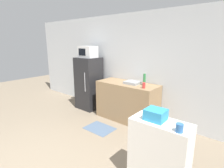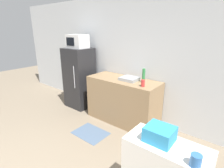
% 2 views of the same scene
% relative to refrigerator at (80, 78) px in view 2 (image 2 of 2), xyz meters
% --- Properties ---
extents(wall_back, '(8.00, 0.06, 2.60)m').
position_rel_refrigerator_xyz_m(wall_back, '(1.29, 0.40, 0.56)').
color(wall_back, silver).
rests_on(wall_back, ground_plane).
extents(refrigerator, '(0.63, 0.60, 1.48)m').
position_rel_refrigerator_xyz_m(refrigerator, '(0.00, 0.00, 0.00)').
color(refrigerator, '#232326').
rests_on(refrigerator, ground_plane).
extents(microwave, '(0.49, 0.34, 0.31)m').
position_rel_refrigerator_xyz_m(microwave, '(-0.00, -0.00, 0.90)').
color(microwave, white).
rests_on(microwave, refrigerator).
extents(counter, '(1.52, 0.63, 0.94)m').
position_rel_refrigerator_xyz_m(counter, '(1.31, 0.04, -0.27)').
color(counter, '#937551').
rests_on(counter, ground_plane).
extents(sink_basin, '(0.35, 0.31, 0.06)m').
position_rel_refrigerator_xyz_m(sink_basin, '(1.45, 0.06, 0.23)').
color(sink_basin, '#9EA3A8').
rests_on(sink_basin, counter).
extents(bottle_tall, '(0.06, 0.06, 0.27)m').
position_rel_refrigerator_xyz_m(bottle_tall, '(1.74, 0.10, 0.33)').
color(bottle_tall, '#2D7F42').
rests_on(bottle_tall, counter).
extents(bottle_short, '(0.07, 0.07, 0.13)m').
position_rel_refrigerator_xyz_m(bottle_short, '(1.86, -0.13, 0.26)').
color(bottle_short, red).
rests_on(bottle_short, counter).
extents(basket, '(0.25, 0.22, 0.14)m').
position_rel_refrigerator_xyz_m(basket, '(2.76, -1.45, 0.28)').
color(basket, '#2D8EC6').
rests_on(basket, shelf_cabinet).
extents(jar, '(0.08, 0.08, 0.10)m').
position_rel_refrigerator_xyz_m(jar, '(3.10, -1.57, 0.26)').
color(jar, '#336BB2').
rests_on(jar, shelf_cabinet).
extents(kitchen_rug, '(0.64, 0.48, 0.01)m').
position_rel_refrigerator_xyz_m(kitchen_rug, '(1.13, -0.76, -0.74)').
color(kitchen_rug, slate).
rests_on(kitchen_rug, ground_plane).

